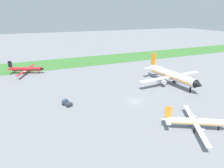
{
  "coord_description": "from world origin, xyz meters",
  "views": [
    {
      "loc": [
        -34.13,
        -56.19,
        29.54
      ],
      "look_at": [
        -3.27,
        12.63,
        3.0
      ],
      "focal_mm": 32.02,
      "sensor_mm": 36.0,
      "label": 1
    }
  ],
  "objects_px": {
    "pushback_tug_near_gate": "(67,103)",
    "airplane_taxiing_turboprop": "(26,69)",
    "airplane_midfield_jet": "(171,75)",
    "airplane_foreground_turboprop": "(195,121)"
  },
  "relations": [
    {
      "from": "airplane_taxiing_turboprop",
      "to": "pushback_tug_near_gate",
      "type": "bearing_deg",
      "value": -54.91
    },
    {
      "from": "airplane_taxiing_turboprop",
      "to": "pushback_tug_near_gate",
      "type": "xyz_separation_m",
      "value": [
        11.06,
        -47.26,
        -1.54
      ]
    },
    {
      "from": "airplane_taxiing_turboprop",
      "to": "airplane_midfield_jet",
      "type": "height_order",
      "value": "airplane_midfield_jet"
    },
    {
      "from": "airplane_foreground_turboprop",
      "to": "pushback_tug_near_gate",
      "type": "height_order",
      "value": "airplane_foreground_turboprop"
    },
    {
      "from": "airplane_foreground_turboprop",
      "to": "pushback_tug_near_gate",
      "type": "distance_m",
      "value": 40.55
    },
    {
      "from": "airplane_taxiing_turboprop",
      "to": "pushback_tug_near_gate",
      "type": "height_order",
      "value": "airplane_taxiing_turboprop"
    },
    {
      "from": "airplane_midfield_jet",
      "to": "airplane_foreground_turboprop",
      "type": "bearing_deg",
      "value": -33.64
    },
    {
      "from": "airplane_taxiing_turboprop",
      "to": "airplane_midfield_jet",
      "type": "relative_size",
      "value": 0.65
    },
    {
      "from": "pushback_tug_near_gate",
      "to": "airplane_taxiing_turboprop",
      "type": "bearing_deg",
      "value": -12.08
    },
    {
      "from": "airplane_foreground_turboprop",
      "to": "airplane_midfield_jet",
      "type": "height_order",
      "value": "airplane_midfield_jet"
    }
  ]
}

